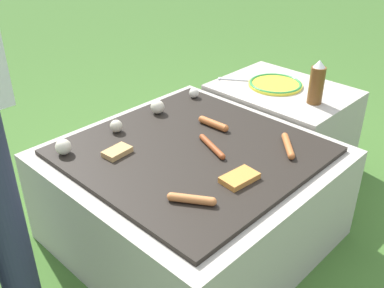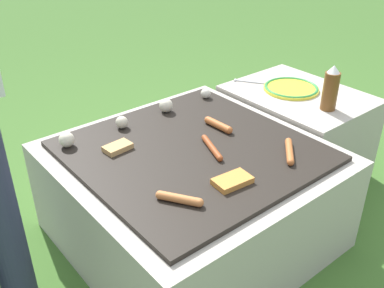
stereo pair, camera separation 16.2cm
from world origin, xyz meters
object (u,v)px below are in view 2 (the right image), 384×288
sausage_front_center (179,199)px  fork_utensil (252,82)px  plate_colorful (291,88)px  condiment_bottle (331,89)px

sausage_front_center → fork_utensil: 1.01m
plate_colorful → condiment_bottle: 0.25m
condiment_bottle → fork_utensil: (-0.03, 0.42, -0.09)m
condiment_bottle → plate_colorful: bearing=79.3°
sausage_front_center → condiment_bottle: bearing=7.3°
sausage_front_center → condiment_bottle: condiment_bottle is taller
sausage_front_center → plate_colorful: sausage_front_center is taller
sausage_front_center → condiment_bottle: 0.91m
sausage_front_center → condiment_bottle: (0.90, 0.12, 0.08)m
plate_colorful → condiment_bottle: (-0.04, -0.24, 0.08)m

